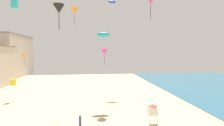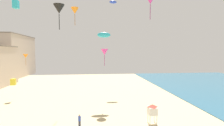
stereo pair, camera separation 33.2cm
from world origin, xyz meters
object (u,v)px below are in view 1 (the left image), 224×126
(kite_yellow_box, at_px, (13,82))
(kite_black_delta, at_px, (59,9))
(kite_cyan_parafoil, at_px, (104,35))
(lifeguard_stand, at_px, (153,109))
(kite_blue_parafoil, at_px, (112,2))
(kite_flyer, at_px, (80,120))
(kite_orange_delta_2, at_px, (74,11))
(kite_orange_delta, at_px, (24,56))
(kite_magenta_delta_2, at_px, (104,52))
(kite_magenta_delta, at_px, (151,0))
(kite_cyan_box, at_px, (15,4))

(kite_yellow_box, distance_m, kite_black_delta, 12.75)
(kite_cyan_parafoil, bearing_deg, lifeguard_stand, -65.70)
(kite_blue_parafoil, bearing_deg, kite_flyer, -104.92)
(kite_cyan_parafoil, height_order, kite_yellow_box, kite_cyan_parafoil)
(kite_yellow_box, relative_size, kite_orange_delta_2, 0.25)
(kite_yellow_box, xyz_separation_m, kite_orange_delta_2, (6.85, 10.43, 12.01))
(kite_flyer, relative_size, kite_orange_delta, 0.67)
(kite_magenta_delta_2, relative_size, kite_black_delta, 0.77)
(kite_blue_parafoil, bearing_deg, kite_magenta_delta_2, -101.18)
(kite_orange_delta_2, height_order, kite_black_delta, kite_orange_delta_2)
(kite_cyan_parafoil, height_order, kite_magenta_delta, kite_magenta_delta)
(lifeguard_stand, bearing_deg, kite_orange_delta, 136.39)
(kite_yellow_box, xyz_separation_m, kite_black_delta, (5.09, 4.58, 10.76))
(kite_magenta_delta_2, bearing_deg, kite_magenta_delta, -55.03)
(kite_flyer, relative_size, kite_magenta_delta_2, 0.54)
(kite_blue_parafoil, relative_size, kite_magenta_delta, 0.66)
(kite_orange_delta_2, relative_size, kite_black_delta, 0.86)
(kite_cyan_parafoil, xyz_separation_m, kite_black_delta, (-7.44, -5.80, 3.36))
(kite_yellow_box, distance_m, kite_magenta_delta_2, 14.77)
(kite_flyer, xyz_separation_m, kite_cyan_parafoil, (3.77, 12.67, 11.96))
(kite_magenta_delta_2, bearing_deg, kite_yellow_box, -150.89)
(kite_orange_delta_2, distance_m, kite_magenta_delta_2, 10.40)
(kite_magenta_delta, height_order, kite_black_delta, kite_black_delta)
(lifeguard_stand, height_order, kite_orange_delta_2, kite_orange_delta_2)
(kite_flyer, height_order, kite_cyan_box, kite_cyan_box)
(kite_black_delta, bearing_deg, kite_orange_delta_2, 73.23)
(lifeguard_stand, relative_size, kite_magenta_delta, 0.80)
(lifeguard_stand, distance_m, kite_cyan_parafoil, 17.64)
(kite_magenta_delta, relative_size, kite_black_delta, 0.80)
(kite_orange_delta, xyz_separation_m, kite_blue_parafoil, (20.51, 9.35, 15.22))
(kite_flyer, distance_m, kite_orange_delta_2, 20.97)
(kite_flyer, height_order, kite_blue_parafoil, kite_blue_parafoil)
(kite_cyan_parafoil, height_order, kite_cyan_box, kite_cyan_box)
(kite_orange_delta, relative_size, kite_blue_parafoil, 1.15)
(lifeguard_stand, bearing_deg, kite_black_delta, 146.64)
(kite_yellow_box, bearing_deg, lifeguard_stand, -6.77)
(kite_cyan_box, bearing_deg, kite_black_delta, -39.16)
(kite_orange_delta_2, bearing_deg, kite_black_delta, -106.77)
(kite_flyer, distance_m, kite_cyan_box, 27.49)
(kite_blue_parafoil, bearing_deg, kite_orange_delta, -155.49)
(lifeguard_stand, xyz_separation_m, kite_magenta_delta, (-0.13, 1.03, 14.49))
(lifeguard_stand, height_order, kite_magenta_delta, kite_magenta_delta)
(kite_yellow_box, height_order, kite_orange_delta_2, kite_orange_delta_2)
(kite_blue_parafoil, bearing_deg, kite_black_delta, -118.41)
(kite_magenta_delta, distance_m, kite_yellow_box, 21.10)
(kite_blue_parafoil, distance_m, kite_yellow_box, 34.59)
(kite_cyan_parafoil, distance_m, kite_cyan_box, 18.93)
(kite_flyer, height_order, lifeguard_stand, lifeguard_stand)
(lifeguard_stand, bearing_deg, kite_magenta_delta_2, 116.23)
(kite_blue_parafoil, relative_size, kite_yellow_box, 2.50)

